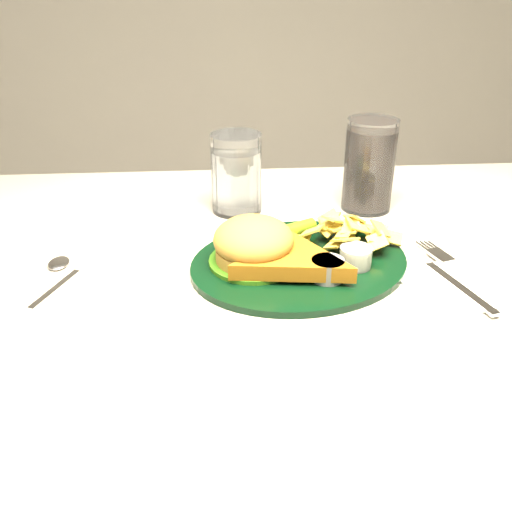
{
  "coord_description": "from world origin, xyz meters",
  "views": [
    {
      "loc": [
        -0.03,
        -0.66,
        1.12
      ],
      "look_at": [
        0.01,
        -0.06,
        0.8
      ],
      "focal_mm": 40.0,
      "sensor_mm": 36.0,
      "label": 1
    }
  ],
  "objects_px": {
    "dinner_plate": "(300,244)",
    "water_glass": "(236,173)",
    "cola_glass": "(369,165)",
    "table": "(249,469)",
    "fork_napkin": "(457,284)"
  },
  "relations": [
    {
      "from": "table",
      "to": "fork_napkin",
      "type": "relative_size",
      "value": 7.07
    },
    {
      "from": "water_glass",
      "to": "cola_glass",
      "type": "distance_m",
      "value": 0.21
    },
    {
      "from": "table",
      "to": "cola_glass",
      "type": "relative_size",
      "value": 8.13
    },
    {
      "from": "table",
      "to": "cola_glass",
      "type": "bearing_deg",
      "value": 43.02
    },
    {
      "from": "dinner_plate",
      "to": "fork_napkin",
      "type": "xyz_separation_m",
      "value": [
        0.19,
        -0.07,
        -0.03
      ]
    },
    {
      "from": "dinner_plate",
      "to": "fork_napkin",
      "type": "bearing_deg",
      "value": -38.35
    },
    {
      "from": "table",
      "to": "dinner_plate",
      "type": "relative_size",
      "value": 4.05
    },
    {
      "from": "table",
      "to": "cola_glass",
      "type": "distance_m",
      "value": 0.53
    },
    {
      "from": "cola_glass",
      "to": "water_glass",
      "type": "bearing_deg",
      "value": 178.22
    },
    {
      "from": "table",
      "to": "water_glass",
      "type": "height_order",
      "value": "water_glass"
    },
    {
      "from": "cola_glass",
      "to": "fork_napkin",
      "type": "height_order",
      "value": "cola_glass"
    },
    {
      "from": "dinner_plate",
      "to": "cola_glass",
      "type": "xyz_separation_m",
      "value": [
        0.14,
        0.19,
        0.04
      ]
    },
    {
      "from": "dinner_plate",
      "to": "water_glass",
      "type": "bearing_deg",
      "value": 92.9
    },
    {
      "from": "water_glass",
      "to": "cola_glass",
      "type": "height_order",
      "value": "cola_glass"
    },
    {
      "from": "water_glass",
      "to": "cola_glass",
      "type": "bearing_deg",
      "value": -1.78
    }
  ]
}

